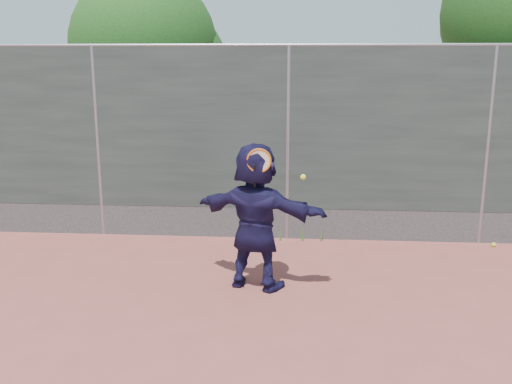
{
  "coord_description": "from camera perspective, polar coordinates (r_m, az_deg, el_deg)",
  "views": [
    {
      "loc": [
        0.17,
        -5.22,
        2.83
      ],
      "look_at": [
        -0.34,
        1.5,
        1.23
      ],
      "focal_mm": 40.0,
      "sensor_mm": 36.0,
      "label": 1
    }
  ],
  "objects": [
    {
      "name": "ground",
      "position": [
        5.94,
        2.27,
        -15.07
      ],
      "size": [
        80.0,
        80.0,
        0.0
      ],
      "primitive_type": "plane",
      "color": "#9E4C42",
      "rests_on": "ground"
    },
    {
      "name": "player",
      "position": [
        7.01,
        0.0,
        -2.44
      ],
      "size": [
        1.79,
        1.07,
        1.84
      ],
      "primitive_type": "imported",
      "rotation": [
        0.0,
        0.0,
        2.81
      ],
      "color": "#1A163C",
      "rests_on": "ground"
    },
    {
      "name": "ball_ground",
      "position": [
        9.47,
        22.68,
        -4.88
      ],
      "size": [
        0.07,
        0.07,
        0.07
      ],
      "primitive_type": "sphere",
      "color": "#D1E432",
      "rests_on": "ground"
    },
    {
      "name": "fence",
      "position": [
        8.81,
        3.21,
        5.21
      ],
      "size": [
        20.0,
        0.06,
        3.03
      ],
      "color": "#38423D",
      "rests_on": "ground"
    },
    {
      "name": "swing_action",
      "position": [
        6.65,
        0.72,
        2.83
      ],
      "size": [
        0.7,
        0.19,
        0.51
      ],
      "color": "orange",
      "rests_on": "ground"
    },
    {
      "name": "tree_left",
      "position": [
        12.16,
        -10.33,
        13.67
      ],
      "size": [
        3.15,
        3.0,
        4.53
      ],
      "color": "#382314",
      "rests_on": "ground"
    },
    {
      "name": "weed_clump",
      "position": [
        9.02,
        4.95,
        -4.07
      ],
      "size": [
        0.68,
        0.07,
        0.3
      ],
      "color": "#387226",
      "rests_on": "ground"
    }
  ]
}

